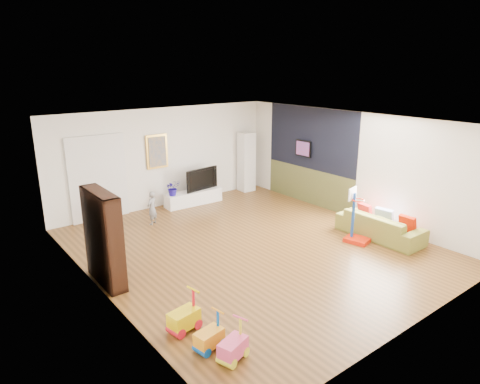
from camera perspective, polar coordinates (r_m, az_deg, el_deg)
floor at (r=9.34m, az=1.52°, el=-7.33°), size 6.50×7.50×0.00m
ceiling at (r=8.60m, az=1.66°, el=9.33°), size 6.50×7.50×0.00m
wall_back at (r=11.92m, az=-9.98°, el=4.57°), size 6.50×0.00×2.70m
wall_front at (r=6.60m, az=22.91°, el=-6.50°), size 6.50×0.00×2.70m
wall_left at (r=7.35m, az=-18.42°, el=-3.68°), size 0.00×7.50×2.70m
wall_right at (r=11.17m, az=14.60°, el=3.46°), size 0.00×7.50×2.70m
navy_accent at (r=11.94m, az=9.40°, el=7.06°), size 0.01×3.20×1.70m
olive_wainscot at (r=12.23m, az=9.10°, el=0.81°), size 0.01×3.20×1.00m
doorway at (r=11.22m, az=-18.37°, el=1.62°), size 1.45×0.06×2.10m
painting_back at (r=11.74m, az=-11.02°, el=5.32°), size 0.62×0.06×0.92m
artwork_right at (r=12.08m, az=8.43°, el=5.77°), size 0.04×0.56×0.46m
media_console at (r=12.12m, az=-6.22°, el=-0.74°), size 1.67×0.48×0.39m
tall_cabinet at (r=13.21m, az=0.84°, el=4.05°), size 0.45×0.45×1.82m
bookshelf at (r=7.96m, az=-17.76°, el=-5.86°), size 0.31×1.17×1.72m
sofa at (r=10.22m, az=18.16°, el=-4.29°), size 0.77×1.96×0.57m
basketball_hoop at (r=9.72m, az=15.61°, el=-3.07°), size 0.54×0.60×1.24m
ride_on_yellow at (r=6.57m, az=-7.52°, el=-15.62°), size 0.50×0.36×0.61m
ride_on_orange at (r=6.19m, az=-4.15°, el=-18.15°), size 0.44×0.31×0.54m
ride_on_pink at (r=5.99m, az=-0.96°, el=-19.34°), size 0.47×0.37×0.55m
child at (r=10.70m, az=-11.66°, el=-2.11°), size 0.36×0.33×0.83m
tv at (r=12.14m, az=-5.41°, el=1.81°), size 1.09×0.29×0.62m
vase_plant at (r=11.67m, az=-8.96°, el=0.56°), size 0.38×0.33×0.42m
pillow_left at (r=10.05m, az=21.43°, el=-3.98°), size 0.11×0.38×0.37m
pillow_center at (r=10.32m, az=18.70°, el=-3.17°), size 0.16×0.42×0.41m
pillow_right at (r=10.58m, az=16.33°, el=-2.46°), size 0.16×0.39×0.38m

